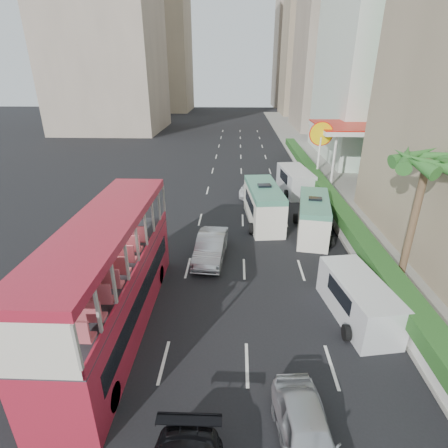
{
  "coord_description": "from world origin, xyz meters",
  "views": [
    {
      "loc": [
        -0.9,
        -12.04,
        10.27
      ],
      "look_at": [
        -1.5,
        4.0,
        3.2
      ],
      "focal_mm": 28.0,
      "sensor_mm": 36.0,
      "label": 1
    }
  ],
  "objects_px": {
    "car_silver_lane_a": "(211,258)",
    "palm_tree": "(413,224)",
    "double_decker_bus": "(111,277)",
    "panel_van_far": "(295,181)",
    "van_asset": "(255,195)",
    "panel_van_near": "(358,299)",
    "shell_station": "(347,153)",
    "minibus_far": "(313,217)",
    "minibus_near": "(263,205)"
  },
  "relations": [
    {
      "from": "car_silver_lane_a",
      "to": "minibus_near",
      "type": "xyz_separation_m",
      "value": [
        3.42,
        5.59,
        1.37
      ]
    },
    {
      "from": "double_decker_bus",
      "to": "palm_tree",
      "type": "height_order",
      "value": "palm_tree"
    },
    {
      "from": "panel_van_near",
      "to": "palm_tree",
      "type": "bearing_deg",
      "value": 33.01
    },
    {
      "from": "car_silver_lane_a",
      "to": "minibus_far",
      "type": "bearing_deg",
      "value": 33.11
    },
    {
      "from": "double_decker_bus",
      "to": "palm_tree",
      "type": "bearing_deg",
      "value": 16.16
    },
    {
      "from": "minibus_near",
      "to": "palm_tree",
      "type": "height_order",
      "value": "palm_tree"
    },
    {
      "from": "panel_van_far",
      "to": "shell_station",
      "type": "relative_size",
      "value": 0.67
    },
    {
      "from": "minibus_near",
      "to": "panel_van_far",
      "type": "distance_m",
      "value": 7.77
    },
    {
      "from": "car_silver_lane_a",
      "to": "panel_van_near",
      "type": "bearing_deg",
      "value": -32.09
    },
    {
      "from": "minibus_far",
      "to": "panel_van_near",
      "type": "height_order",
      "value": "minibus_far"
    },
    {
      "from": "minibus_near",
      "to": "shell_station",
      "type": "height_order",
      "value": "shell_station"
    },
    {
      "from": "van_asset",
      "to": "minibus_far",
      "type": "relative_size",
      "value": 0.9
    },
    {
      "from": "palm_tree",
      "to": "panel_van_near",
      "type": "bearing_deg",
      "value": -137.31
    },
    {
      "from": "double_decker_bus",
      "to": "car_silver_lane_a",
      "type": "height_order",
      "value": "double_decker_bus"
    },
    {
      "from": "minibus_far",
      "to": "panel_van_near",
      "type": "distance_m",
      "value": 8.78
    },
    {
      "from": "palm_tree",
      "to": "shell_station",
      "type": "bearing_deg",
      "value": 83.4
    },
    {
      "from": "car_silver_lane_a",
      "to": "van_asset",
      "type": "relative_size",
      "value": 0.9
    },
    {
      "from": "minibus_near",
      "to": "car_silver_lane_a",
      "type": "bearing_deg",
      "value": -127.67
    },
    {
      "from": "car_silver_lane_a",
      "to": "minibus_far",
      "type": "distance_m",
      "value": 7.66
    },
    {
      "from": "double_decker_bus",
      "to": "minibus_far",
      "type": "bearing_deg",
      "value": 43.63
    },
    {
      "from": "shell_station",
      "to": "palm_tree",
      "type": "bearing_deg",
      "value": -96.6
    },
    {
      "from": "panel_van_near",
      "to": "shell_station",
      "type": "bearing_deg",
      "value": 66.47
    },
    {
      "from": "double_decker_bus",
      "to": "van_asset",
      "type": "height_order",
      "value": "double_decker_bus"
    },
    {
      "from": "van_asset",
      "to": "panel_van_far",
      "type": "relative_size",
      "value": 0.94
    },
    {
      "from": "van_asset",
      "to": "car_silver_lane_a",
      "type": "bearing_deg",
      "value": -95.03
    },
    {
      "from": "car_silver_lane_a",
      "to": "van_asset",
      "type": "height_order",
      "value": "car_silver_lane_a"
    },
    {
      "from": "panel_van_far",
      "to": "minibus_near",
      "type": "bearing_deg",
      "value": -122.92
    },
    {
      "from": "panel_van_near",
      "to": "shell_station",
      "type": "distance_m",
      "value": 22.7
    },
    {
      "from": "van_asset",
      "to": "shell_station",
      "type": "xyz_separation_m",
      "value": [
        9.23,
        5.06,
        2.75
      ]
    },
    {
      "from": "panel_van_near",
      "to": "shell_station",
      "type": "height_order",
      "value": "shell_station"
    },
    {
      "from": "van_asset",
      "to": "palm_tree",
      "type": "bearing_deg",
      "value": -53.41
    },
    {
      "from": "car_silver_lane_a",
      "to": "minibus_far",
      "type": "xyz_separation_m",
      "value": [
        6.63,
        3.62,
        1.24
      ]
    },
    {
      "from": "double_decker_bus",
      "to": "minibus_far",
      "type": "xyz_separation_m",
      "value": [
        10.28,
        9.8,
        -1.29
      ]
    },
    {
      "from": "double_decker_bus",
      "to": "car_silver_lane_a",
      "type": "relative_size",
      "value": 2.41
    },
    {
      "from": "car_silver_lane_a",
      "to": "palm_tree",
      "type": "bearing_deg",
      "value": -7.63
    },
    {
      "from": "van_asset",
      "to": "panel_van_far",
      "type": "bearing_deg",
      "value": 22.64
    },
    {
      "from": "minibus_near",
      "to": "palm_tree",
      "type": "relative_size",
      "value": 0.96
    },
    {
      "from": "double_decker_bus",
      "to": "panel_van_near",
      "type": "height_order",
      "value": "double_decker_bus"
    },
    {
      "from": "minibus_near",
      "to": "panel_van_far",
      "type": "bearing_deg",
      "value": 58.35
    },
    {
      "from": "car_silver_lane_a",
      "to": "shell_station",
      "type": "distance_m",
      "value": 21.05
    },
    {
      "from": "minibus_far",
      "to": "shell_station",
      "type": "xyz_separation_m",
      "value": [
        5.72,
        13.2,
        1.51
      ]
    },
    {
      "from": "palm_tree",
      "to": "shell_station",
      "type": "xyz_separation_m",
      "value": [
        2.2,
        19.0,
        -0.63
      ]
    },
    {
      "from": "double_decker_bus",
      "to": "panel_van_far",
      "type": "height_order",
      "value": "double_decker_bus"
    },
    {
      "from": "minibus_near",
      "to": "shell_station",
      "type": "xyz_separation_m",
      "value": [
        8.93,
        11.24,
        1.38
      ]
    },
    {
      "from": "minibus_far",
      "to": "panel_van_near",
      "type": "relative_size",
      "value": 1.19
    },
    {
      "from": "minibus_far",
      "to": "palm_tree",
      "type": "height_order",
      "value": "palm_tree"
    },
    {
      "from": "minibus_near",
      "to": "panel_van_far",
      "type": "xyz_separation_m",
      "value": [
        3.34,
        7.01,
        -0.29
      ]
    },
    {
      "from": "palm_tree",
      "to": "minibus_near",
      "type": "bearing_deg",
      "value": 130.92
    },
    {
      "from": "van_asset",
      "to": "minibus_near",
      "type": "bearing_deg",
      "value": -77.39
    },
    {
      "from": "van_asset",
      "to": "minibus_far",
      "type": "bearing_deg",
      "value": -56.86
    }
  ]
}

